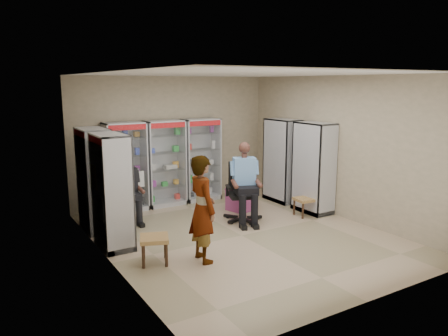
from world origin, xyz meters
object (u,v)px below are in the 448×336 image
cabinet_left_near (112,191)px  seated_shopkeeper (244,185)px  cabinet_back_left (126,167)px  pink_trunk (241,199)px  cabinet_right_far (282,160)px  office_chair (242,192)px  cabinet_back_right (201,160)px  woven_stool_a (305,207)px  standing_man (202,209)px  woven_stool_b (155,250)px  cabinet_right_near (314,168)px  wooden_chair (127,199)px  cabinet_back_mid (165,163)px  cabinet_left_far (95,180)px

cabinet_left_near → seated_shopkeeper: bearing=90.7°
cabinet_back_left → pink_trunk: bearing=-30.1°
cabinet_back_left → cabinet_right_far: (3.53, -1.13, 0.00)m
office_chair → cabinet_back_right: bearing=108.5°
cabinet_right_far → woven_stool_a: size_ratio=5.03×
office_chair → seated_shopkeeper: bearing=-69.5°
cabinet_right_far → standing_man: size_ratio=1.15×
woven_stool_a → woven_stool_b: (-3.76, -0.69, 0.02)m
pink_trunk → cabinet_right_near: bearing=-35.8°
wooden_chair → seated_shopkeeper: 2.46m
cabinet_right_far → seated_shopkeeper: 1.92m
cabinet_right_near → woven_stool_b: size_ratio=4.51×
cabinet_back_mid → wooden_chair: 1.50m
wooden_chair → standing_man: standing_man is taller
wooden_chair → seated_shopkeeper: bearing=-31.3°
woven_stool_b → standing_man: 1.01m
cabinet_back_mid → office_chair: (0.88, -1.95, -0.39)m
cabinet_back_left → standing_man: (0.11, -3.38, -0.13)m
pink_trunk → wooden_chair: bearing=167.2°
cabinet_back_left → standing_man: bearing=-88.1°
cabinet_back_right → cabinet_left_far: 2.98m
cabinet_left_near → cabinet_back_left: bearing=155.4°
cabinet_back_mid → cabinet_right_far: (2.58, -1.13, 0.00)m
office_chair → cabinet_back_left: bearing=153.7°
wooden_chair → cabinet_left_far: bearing=-163.6°
cabinet_right_near → woven_stool_b: bearing=101.6°
woven_stool_a → standing_man: 3.28m
cabinet_left_near → woven_stool_a: bearing=85.0°
cabinet_back_left → seated_shopkeeper: bearing=-47.5°
seated_shopkeeper → pink_trunk: size_ratio=3.00×
pink_trunk → woven_stool_a: size_ratio=1.31×
wooden_chair → woven_stool_b: (-0.35, -2.35, -0.25)m
cabinet_left_far → woven_stool_a: size_ratio=5.03×
standing_man → woven_stool_a: bearing=-69.5°
cabinet_left_near → woven_stool_a: size_ratio=5.03×
cabinet_back_right → cabinet_right_near: 2.76m
wooden_chair → woven_stool_a: wooden_chair is taller
woven_stool_b → wooden_chair: bearing=81.5°
office_chair → standing_man: (-1.72, -1.44, 0.25)m
office_chair → standing_man: standing_man is taller
cabinet_right_far → seated_shopkeeper: (-1.70, -0.87, -0.22)m
cabinet_right_far → cabinet_left_near: (-4.46, -0.90, 0.00)m
seated_shopkeeper → woven_stool_a: size_ratio=3.93×
cabinet_right_near → wooden_chair: bearing=68.4°
cabinet_back_left → cabinet_right_near: same height
cabinet_left_near → woven_stool_a: 4.19m
cabinet_back_right → cabinet_left_near: bearing=-144.3°
cabinet_right_far → wooden_chair: 3.84m
cabinet_back_right → standing_man: size_ratio=1.15×
cabinet_back_mid → cabinet_back_right: same height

